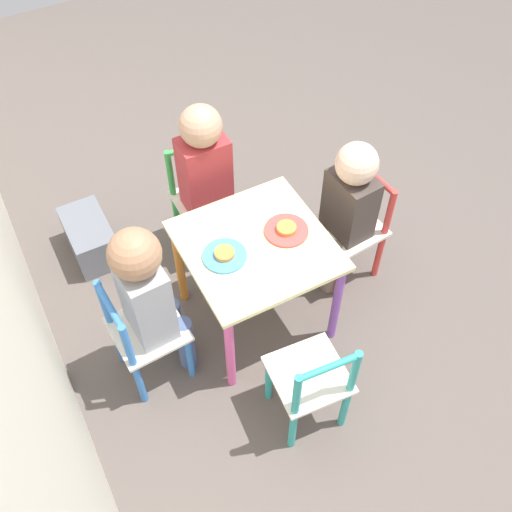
% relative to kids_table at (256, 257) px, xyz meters
% --- Properties ---
extents(ground_plane, '(6.00, 6.00, 0.00)m').
position_rel_kids_table_xyz_m(ground_plane, '(0.00, 0.00, -0.40)').
color(ground_plane, '#5B514C').
extents(kids_table, '(0.54, 0.54, 0.49)m').
position_rel_kids_table_xyz_m(kids_table, '(0.00, 0.00, 0.00)').
color(kids_table, beige).
rests_on(kids_table, ground_plane).
extents(chair_red, '(0.28, 0.28, 0.53)m').
position_rel_kids_table_xyz_m(chair_red, '(0.04, -0.50, -0.14)').
color(chair_red, silver).
rests_on(chair_red, ground_plane).
extents(chair_blue, '(0.28, 0.28, 0.53)m').
position_rel_kids_table_xyz_m(chair_blue, '(-0.03, 0.50, -0.14)').
color(chair_blue, silver).
rests_on(chair_blue, ground_plane).
extents(chair_green, '(0.26, 0.26, 0.53)m').
position_rel_kids_table_xyz_m(chair_green, '(0.50, 0.00, -0.14)').
color(chair_green, silver).
rests_on(chair_green, ground_plane).
extents(chair_teal, '(0.28, 0.28, 0.53)m').
position_rel_kids_table_xyz_m(chair_teal, '(-0.50, 0.04, -0.14)').
color(chair_teal, silver).
rests_on(chair_teal, ground_plane).
extents(child_front, '(0.21, 0.22, 0.75)m').
position_rel_kids_table_xyz_m(child_front, '(0.04, -0.44, 0.05)').
color(child_front, '#7A6B5B').
rests_on(child_front, ground_plane).
extents(child_back, '(0.21, 0.23, 0.81)m').
position_rel_kids_table_xyz_m(child_back, '(-0.03, 0.44, 0.09)').
color(child_back, '#4C608E').
rests_on(child_back, ground_plane).
extents(child_right, '(0.22, 0.20, 0.80)m').
position_rel_kids_table_xyz_m(child_right, '(0.44, 0.00, 0.08)').
color(child_right, '#4C608E').
rests_on(child_right, ground_plane).
extents(plate_front, '(0.17, 0.17, 0.03)m').
position_rel_kids_table_xyz_m(plate_front, '(-0.00, -0.13, 0.09)').
color(plate_front, '#E54C47').
rests_on(plate_front, kids_table).
extents(plate_back, '(0.17, 0.17, 0.03)m').
position_rel_kids_table_xyz_m(plate_back, '(0.00, 0.13, 0.09)').
color(plate_back, '#4C9EE0').
rests_on(plate_back, kids_table).
extents(storage_bin, '(0.32, 0.19, 0.20)m').
position_rel_kids_table_xyz_m(storage_bin, '(0.68, 0.51, -0.31)').
color(storage_bin, slate).
rests_on(storage_bin, ground_plane).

